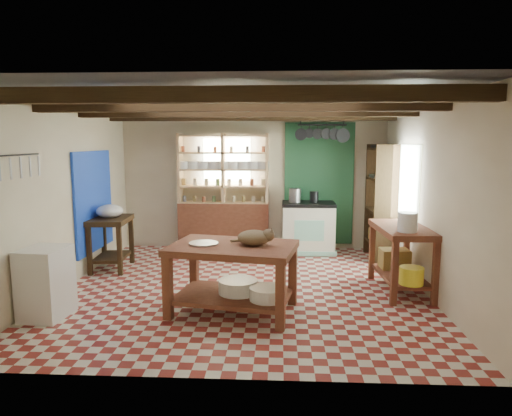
# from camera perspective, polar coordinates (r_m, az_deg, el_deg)

# --- Properties ---
(floor) EXTENTS (5.00, 5.00, 0.02)m
(floor) POSITION_cam_1_polar(r_m,az_deg,el_deg) (6.55, -1.63, -10.02)
(floor) COLOR maroon
(floor) RESTS_ON ground
(ceiling) EXTENTS (5.00, 5.00, 0.02)m
(ceiling) POSITION_cam_1_polar(r_m,az_deg,el_deg) (6.24, -1.74, 13.37)
(ceiling) COLOR #49494E
(ceiling) RESTS_ON wall_back
(wall_back) EXTENTS (5.00, 0.04, 2.60)m
(wall_back) POSITION_cam_1_polar(r_m,az_deg,el_deg) (8.74, -0.35, 3.41)
(wall_back) COLOR beige
(wall_back) RESTS_ON floor
(wall_front) EXTENTS (5.00, 0.04, 2.60)m
(wall_front) POSITION_cam_1_polar(r_m,az_deg,el_deg) (3.81, -4.75, -3.11)
(wall_front) COLOR beige
(wall_front) RESTS_ON floor
(wall_left) EXTENTS (0.04, 5.00, 2.60)m
(wall_left) POSITION_cam_1_polar(r_m,az_deg,el_deg) (6.93, -22.76, 1.45)
(wall_left) COLOR beige
(wall_left) RESTS_ON floor
(wall_right) EXTENTS (0.04, 5.00, 2.60)m
(wall_right) POSITION_cam_1_polar(r_m,az_deg,el_deg) (6.55, 20.68, 1.20)
(wall_right) COLOR beige
(wall_right) RESTS_ON floor
(ceiling_beams) EXTENTS (5.00, 3.80, 0.15)m
(ceiling_beams) POSITION_cam_1_polar(r_m,az_deg,el_deg) (6.23, -1.73, 12.27)
(ceiling_beams) COLOR #352312
(ceiling_beams) RESTS_ON ceiling
(blue_wall_patch) EXTENTS (0.04, 1.40, 1.60)m
(blue_wall_patch) POSITION_cam_1_polar(r_m,az_deg,el_deg) (7.76, -19.62, 0.80)
(blue_wall_patch) COLOR blue
(blue_wall_patch) RESTS_ON wall_left
(green_wall_patch) EXTENTS (1.30, 0.04, 2.30)m
(green_wall_patch) POSITION_cam_1_polar(r_m,az_deg,el_deg) (8.73, 7.87, 3.00)
(green_wall_patch) COLOR #1E4B2D
(green_wall_patch) RESTS_ON wall_back
(window_back) EXTENTS (0.90, 0.02, 0.80)m
(window_back) POSITION_cam_1_polar(r_m,az_deg,el_deg) (8.74, -3.65, 6.02)
(window_back) COLOR white
(window_back) RESTS_ON wall_back
(window_right) EXTENTS (0.02, 1.30, 1.20)m
(window_right) POSITION_cam_1_polar(r_m,az_deg,el_deg) (7.49, 18.27, 2.92)
(window_right) COLOR white
(window_right) RESTS_ON wall_right
(utensil_rail) EXTENTS (0.06, 0.90, 0.28)m
(utensil_rail) POSITION_cam_1_polar(r_m,az_deg,el_deg) (5.81, -27.62, 4.70)
(utensil_rail) COLOR black
(utensil_rail) RESTS_ON wall_left
(pot_rack) EXTENTS (0.86, 0.12, 0.36)m
(pot_rack) POSITION_cam_1_polar(r_m,az_deg,el_deg) (8.28, 8.24, 9.14)
(pot_rack) COLOR black
(pot_rack) RESTS_ON ceiling
(shelving_unit) EXTENTS (1.70, 0.34, 2.20)m
(shelving_unit) POSITION_cam_1_polar(r_m,az_deg,el_deg) (8.62, -4.07, 1.99)
(shelving_unit) COLOR tan
(shelving_unit) RESTS_ON floor
(tall_rack) EXTENTS (0.40, 0.86, 2.00)m
(tall_rack) POSITION_cam_1_polar(r_m,az_deg,el_deg) (8.26, 15.36, 0.72)
(tall_rack) COLOR #352312
(tall_rack) RESTS_ON floor
(work_table) EXTENTS (1.62, 1.23, 0.83)m
(work_table) POSITION_cam_1_polar(r_m,az_deg,el_deg) (5.57, -2.90, -8.78)
(work_table) COLOR brown
(work_table) RESTS_ON floor
(stove) EXTENTS (0.96, 0.65, 0.94)m
(stove) POSITION_cam_1_polar(r_m,az_deg,el_deg) (8.51, 6.53, -2.42)
(stove) COLOR #EDE5CD
(stove) RESTS_ON floor
(prep_table) EXTENTS (0.63, 0.87, 0.84)m
(prep_table) POSITION_cam_1_polar(r_m,az_deg,el_deg) (7.73, -17.64, -4.23)
(prep_table) COLOR #352312
(prep_table) RESTS_ON floor
(white_cabinet) EXTENTS (0.51, 0.59, 0.83)m
(white_cabinet) POSITION_cam_1_polar(r_m,az_deg,el_deg) (5.94, -24.80, -8.47)
(white_cabinet) COLOR white
(white_cabinet) RESTS_ON floor
(right_counter) EXTENTS (0.69, 1.29, 0.91)m
(right_counter) POSITION_cam_1_polar(r_m,az_deg,el_deg) (6.60, 17.67, -6.09)
(right_counter) COLOR brown
(right_counter) RESTS_ON floor
(cat) EXTENTS (0.40, 0.31, 0.18)m
(cat) POSITION_cam_1_polar(r_m,az_deg,el_deg) (5.43, -0.25, -3.72)
(cat) COLOR #836A4C
(cat) RESTS_ON work_table
(steel_tray) EXTENTS (0.41, 0.41, 0.02)m
(steel_tray) POSITION_cam_1_polar(r_m,az_deg,el_deg) (5.52, -6.57, -4.41)
(steel_tray) COLOR #93939A
(steel_tray) RESTS_ON work_table
(basin_large) EXTENTS (0.56, 0.56, 0.17)m
(basin_large) POSITION_cam_1_polar(r_m,az_deg,el_deg) (5.64, -2.25, -9.76)
(basin_large) COLOR white
(basin_large) RESTS_ON work_table
(basin_small) EXTENTS (0.50, 0.50, 0.15)m
(basin_small) POSITION_cam_1_polar(r_m,az_deg,el_deg) (5.41, 1.46, -10.64)
(basin_small) COLOR white
(basin_small) RESTS_ON work_table
(kettle_left) EXTENTS (0.22, 0.22, 0.25)m
(kettle_left) POSITION_cam_1_polar(r_m,az_deg,el_deg) (8.41, 4.89, 1.58)
(kettle_left) COLOR #93939A
(kettle_left) RESTS_ON stove
(kettle_right) EXTENTS (0.16, 0.16, 0.20)m
(kettle_right) POSITION_cam_1_polar(r_m,az_deg,el_deg) (8.43, 7.27, 1.39)
(kettle_right) COLOR black
(kettle_right) RESTS_ON stove
(enamel_bowl) EXTENTS (0.45, 0.45, 0.21)m
(enamel_bowl) POSITION_cam_1_polar(r_m,az_deg,el_deg) (7.64, -17.81, -0.37)
(enamel_bowl) COLOR white
(enamel_bowl) RESTS_ON prep_table
(white_bucket) EXTENTS (0.26, 0.26, 0.25)m
(white_bucket) POSITION_cam_1_polar(r_m,az_deg,el_deg) (6.14, 18.42, -1.67)
(white_bucket) COLOR white
(white_bucket) RESTS_ON right_counter
(wicker_basket) EXTENTS (0.41, 0.33, 0.28)m
(wicker_basket) POSITION_cam_1_polar(r_m,az_deg,el_deg) (6.90, 16.91, -6.08)
(wicker_basket) COLOR olive
(wicker_basket) RESTS_ON right_counter
(yellow_tub) EXTENTS (0.32, 0.32, 0.22)m
(yellow_tub) POSITION_cam_1_polar(r_m,az_deg,el_deg) (6.22, 18.86, -8.01)
(yellow_tub) COLOR yellow
(yellow_tub) RESTS_ON right_counter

